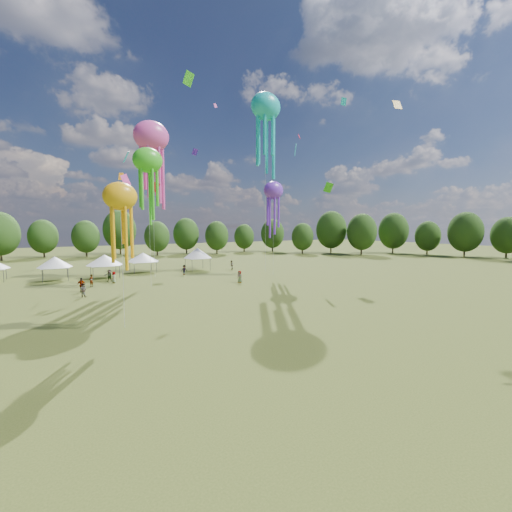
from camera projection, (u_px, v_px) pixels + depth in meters
ground at (406, 425)px, 14.06m from camera, size 300.00×300.00×0.00m
spectator_near at (83, 290)px, 39.35m from camera, size 1.02×0.97×1.66m
spectators_far at (159, 274)px, 52.32m from camera, size 27.74×15.18×1.83m
festival_tents at (112, 258)px, 56.64m from camera, size 37.10×9.71×4.34m
show_kites at (190, 144)px, 51.17m from camera, size 45.23×29.90×32.30m
small_kites at (140, 81)px, 46.32m from camera, size 64.17×63.04×45.18m
treeline at (105, 236)px, 64.49m from camera, size 201.57×95.24×13.43m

